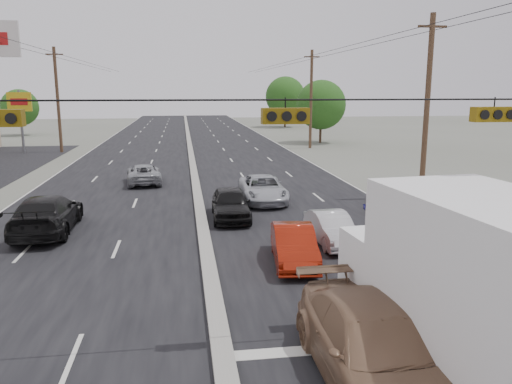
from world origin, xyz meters
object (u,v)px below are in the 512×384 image
tree_right_far (285,96)px  queue_car_a (231,204)px  red_sedan (294,245)px  box_truck (476,290)px  tree_left_far (20,107)px  tan_sedan (375,349)px  utility_pole_left_c (58,99)px  queue_car_e (397,200)px  oncoming_far (144,174)px  queue_car_b (332,229)px  oncoming_near (47,214)px  tree_right_mid (321,105)px  utility_pole_right_b (427,107)px  queue_car_d (408,241)px  pole_sign_far (20,107)px  queue_car_c (263,189)px  utility_pole_right_c (311,99)px

tree_right_far → queue_car_a: 59.99m
red_sedan → box_truck: bearing=-69.1°
tree_left_far → tan_sedan: bearing=-68.0°
utility_pole_left_c → queue_car_e: size_ratio=2.43×
oncoming_far → queue_car_b: bearing=114.0°
tan_sedan → oncoming_near: tan_sedan is taller
tan_sedan → utility_pole_left_c: bearing=109.7°
tree_right_mid → tree_left_far: bearing=157.9°
utility_pole_right_b → queue_car_d: 12.20m
tan_sedan → oncoming_far: tan_sedan is taller
utility_pole_left_c → oncoming_far: utility_pole_left_c is taller
utility_pole_right_b → utility_pole_left_c: bearing=135.0°
tree_left_far → queue_car_b: (26.98, -52.52, -3.09)m
queue_car_d → oncoming_far: bearing=126.9°
tree_right_mid → queue_car_e: tree_right_mid is taller
utility_pole_right_b → pole_sign_far: size_ratio=1.67×
tree_right_mid → oncoming_far: (-18.33, -23.12, -3.70)m
pole_sign_far → box_truck: size_ratio=0.74×
oncoming_far → queue_car_c: bearing=130.7°
red_sedan → utility_pole_left_c: bearing=120.3°
queue_car_b → utility_pole_right_b: bearing=43.0°
utility_pole_right_b → queue_car_e: utility_pole_right_b is taller
utility_pole_right_c → tan_sedan: (-9.50, -42.03, -4.28)m
red_sedan → utility_pole_right_b: bearing=51.2°
utility_pole_right_b → pole_sign_far: utility_pole_right_b is taller
queue_car_a → queue_car_e: size_ratio=1.05×
queue_car_e → queue_car_b: bearing=-131.3°
pole_sign_far → red_sedan: pole_sign_far is taller
utility_pole_right_c → queue_car_d: bearing=-98.9°
tree_right_far → box_truck: (-10.98, -72.20, -2.89)m
tree_left_far → oncoming_far: 42.56m
red_sedan → queue_car_b: red_sedan is taller
queue_car_b → oncoming_near: 12.02m
utility_pole_right_c → queue_car_a: bearing=-111.6°
tree_right_mid → oncoming_far: bearing=-128.4°
tree_left_far → queue_car_c: bearing=-60.2°
tree_left_far → tan_sedan: 66.94m
queue_car_c → oncoming_far: size_ratio=1.10×
utility_pole_right_b → queue_car_c: size_ratio=2.00×
utility_pole_right_b → oncoming_near: (-19.08, -4.23, -4.29)m
queue_car_a → queue_car_b: size_ratio=1.15×
pole_sign_far → tree_left_far: 20.89m
tree_right_far → red_sedan: (-13.00, -64.53, -4.30)m
queue_car_d → oncoming_near: 14.75m
queue_car_b → queue_car_d: 3.20m
tree_left_far → queue_car_b: size_ratio=1.62×
tree_right_mid → queue_car_c: (-11.50, -29.56, -3.64)m
tan_sedan → queue_car_a: 14.09m
red_sedan → queue_car_d: bearing=-0.5°
tree_left_far → queue_car_d: tree_left_far is taller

